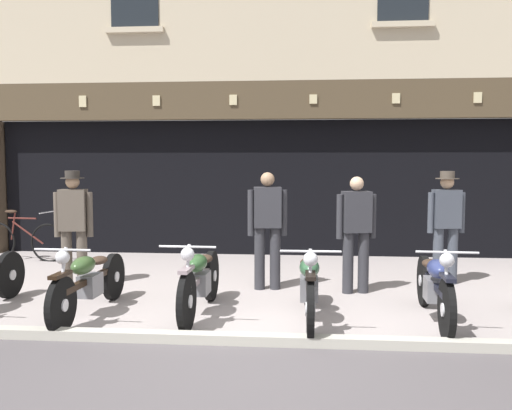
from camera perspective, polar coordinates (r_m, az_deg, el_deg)
The scene contains 13 objects.
ground at distance 4.65m, azimuth -2.43°, elevation -18.93°, with size 23.72×22.00×0.18m.
shop_facade at distance 12.21m, azimuth 2.37°, elevation 4.47°, with size 12.02×4.42×6.78m.
motorcycle_left at distance 6.79m, azimuth -16.99°, elevation -7.55°, with size 0.62×2.05×0.90m.
motorcycle_center_left at distance 6.55m, azimuth -5.87°, elevation -7.69°, with size 0.62×1.98×0.92m.
motorcycle_center at distance 6.29m, azimuth 5.54°, elevation -8.20°, with size 0.62×2.05×0.92m.
motorcycle_center_right at distance 6.57m, azimuth 18.10°, elevation -7.92°, with size 0.62×2.01×0.91m.
salesman_left at distance 8.35m, azimuth -18.46°, elevation -1.75°, with size 0.56×0.33×1.68m.
shopkeeper_center at distance 7.73m, azimuth 1.20°, elevation -2.09°, with size 0.56×0.27×1.66m.
salesman_right at distance 7.63m, azimuth 10.38°, elevation -2.49°, with size 0.55×0.30×1.61m.
assistant_far_right at distance 8.54m, azimuth 19.17°, elevation -1.66°, with size 0.55×0.33×1.67m.
advert_board_near at distance 10.82m, azimuth -6.39°, elevation 4.34°, with size 0.83×0.03×0.94m.
advert_board_far at distance 11.11m, azimuth -12.29°, elevation 4.97°, with size 0.71×0.03×1.07m.
leaning_bicycle at distance 10.91m, azimuth -23.13°, elevation -3.37°, with size 1.73×0.50×0.94m.
Camera 1 is at (0.55, -5.21, 1.82)m, focal length 38.43 mm.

